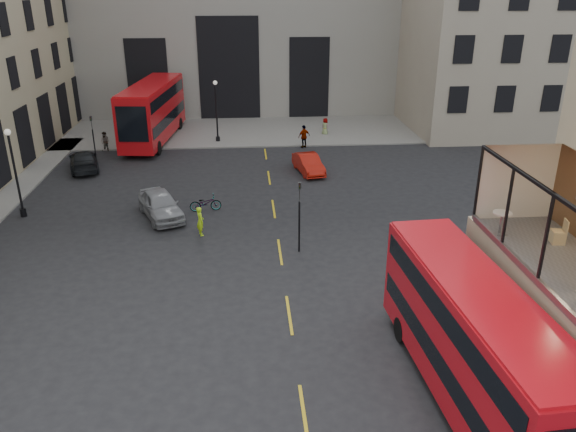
{
  "coord_description": "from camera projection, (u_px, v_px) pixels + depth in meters",
  "views": [
    {
      "loc": [
        -3.64,
        -14.16,
        12.98
      ],
      "look_at": [
        -1.76,
        9.65,
        3.0
      ],
      "focal_mm": 35.0,
      "sensor_mm": 36.0,
      "label": 1
    }
  ],
  "objects": [
    {
      "name": "ground",
      "position": [
        365.0,
        413.0,
        18.29
      ],
      "size": [
        140.0,
        140.0,
        0.0
      ],
      "primitive_type": "plane",
      "color": "black",
      "rests_on": "ground"
    },
    {
      "name": "host_frontage",
      "position": [
        570.0,
        346.0,
        17.9
      ],
      "size": [
        3.0,
        11.0,
        4.5
      ],
      "primitive_type": "cube",
      "color": "#BBB18C",
      "rests_on": "ground"
    },
    {
      "name": "gateway",
      "position": [
        228.0,
        19.0,
        58.45
      ],
      "size": [
        35.0,
        10.6,
        18.0
      ],
      "color": "gray",
      "rests_on": "ground"
    },
    {
      "name": "building_right",
      "position": [
        494.0,
        12.0,
        52.5
      ],
      "size": [
        16.6,
        18.6,
        20.0
      ],
      "color": "#9F9580",
      "rests_on": "ground"
    },
    {
      "name": "pavement_far",
      "position": [
        220.0,
        130.0,
        52.79
      ],
      "size": [
        40.0,
        12.0,
        0.12
      ],
      "primitive_type": "cube",
      "color": "slate",
      "rests_on": "ground"
    },
    {
      "name": "traffic_light_near",
      "position": [
        299.0,
        208.0,
        28.32
      ],
      "size": [
        0.16,
        0.2,
        3.8
      ],
      "color": "black",
      "rests_on": "ground"
    },
    {
      "name": "traffic_light_far",
      "position": [
        93.0,
        134.0,
        42.02
      ],
      "size": [
        0.16,
        0.2,
        3.8
      ],
      "color": "black",
      "rests_on": "ground"
    },
    {
      "name": "street_lamp_a",
      "position": [
        17.0,
        178.0,
        32.69
      ],
      "size": [
        0.36,
        0.36,
        5.33
      ],
      "color": "black",
      "rests_on": "ground"
    },
    {
      "name": "street_lamp_b",
      "position": [
        217.0,
        115.0,
        48.21
      ],
      "size": [
        0.36,
        0.36,
        5.33
      ],
      "color": "black",
      "rests_on": "ground"
    },
    {
      "name": "bus_near",
      "position": [
        473.0,
        337.0,
        18.05
      ],
      "size": [
        3.1,
        10.89,
        4.29
      ],
      "color": "red",
      "rests_on": "ground"
    },
    {
      "name": "bus_far",
      "position": [
        153.0,
        109.0,
        48.56
      ],
      "size": [
        4.18,
        12.77,
        5.0
      ],
      "color": "red",
      "rests_on": "ground"
    },
    {
      "name": "car_a",
      "position": [
        161.0,
        205.0,
        33.19
      ],
      "size": [
        3.55,
        5.06,
        1.6
      ],
      "primitive_type": "imported",
      "rotation": [
        0.0,
        0.0,
        0.4
      ],
      "color": "gray",
      "rests_on": "ground"
    },
    {
      "name": "car_b",
      "position": [
        308.0,
        164.0,
        41.05
      ],
      "size": [
        2.19,
        4.34,
        1.37
      ],
      "primitive_type": "imported",
      "rotation": [
        0.0,
        0.0,
        0.19
      ],
      "color": "#AC150A",
      "rests_on": "ground"
    },
    {
      "name": "car_c",
      "position": [
        84.0,
        160.0,
        41.73
      ],
      "size": [
        3.28,
        5.22,
        1.41
      ],
      "primitive_type": "imported",
      "rotation": [
        0.0,
        0.0,
        3.43
      ],
      "color": "black",
      "rests_on": "ground"
    },
    {
      "name": "bicycle",
      "position": [
        205.0,
        203.0,
        34.25
      ],
      "size": [
        1.98,
        0.91,
        1.0
      ],
      "primitive_type": "imported",
      "rotation": [
        0.0,
        0.0,
        1.7
      ],
      "color": "gray",
      "rests_on": "ground"
    },
    {
      "name": "cyclist",
      "position": [
        200.0,
        221.0,
        30.84
      ],
      "size": [
        0.58,
        0.7,
        1.65
      ],
      "primitive_type": "imported",
      "rotation": [
        0.0,
        0.0,
        1.92
      ],
      "color": "#C2FF1A",
      "rests_on": "ground"
    },
    {
      "name": "pedestrian_a",
      "position": [
        105.0,
        142.0,
        46.22
      ],
      "size": [
        0.97,
        0.88,
        1.63
      ],
      "primitive_type": "imported",
      "rotation": [
        0.0,
        0.0,
        -0.41
      ],
      "color": "gray",
      "rests_on": "ground"
    },
    {
      "name": "pedestrian_b",
      "position": [
        169.0,
        121.0,
        53.05
      ],
      "size": [
        1.23,
        1.09,
        1.65
      ],
      "primitive_type": "imported",
      "rotation": [
        0.0,
        0.0,
        0.56
      ],
      "color": "gray",
      "rests_on": "ground"
    },
    {
      "name": "pedestrian_c",
      "position": [
        304.0,
        137.0,
        47.16
      ],
      "size": [
        1.22,
        0.95,
        1.94
      ],
      "primitive_type": "imported",
      "rotation": [
        0.0,
        0.0,
        3.63
      ],
      "color": "gray",
      "rests_on": "ground"
    },
    {
      "name": "pedestrian_d",
      "position": [
        325.0,
        127.0,
        51.15
      ],
      "size": [
        0.87,
        0.9,
        1.56
      ],
      "primitive_type": "imported",
      "rotation": [
        0.0,
        0.0,
        2.27
      ],
      "color": "gray",
      "rests_on": "ground"
    },
    {
      "name": "cafe_table_far",
      "position": [
        502.0,
        220.0,
        19.99
      ],
      "size": [
        0.67,
        0.67,
        0.83
      ],
      "color": "beige",
      "rests_on": "cafe_floor"
    },
    {
      "name": "cafe_chair_d",
      "position": [
        558.0,
        236.0,
        19.38
      ],
      "size": [
        0.51,
        0.51,
        0.88
      ],
      "color": "tan",
      "rests_on": "cafe_floor"
    }
  ]
}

